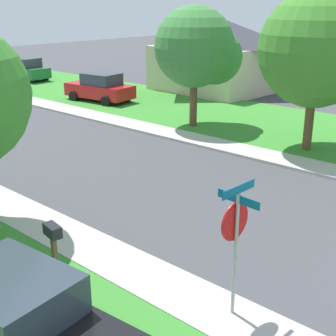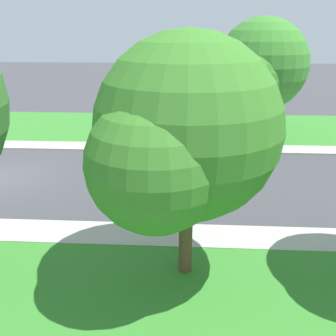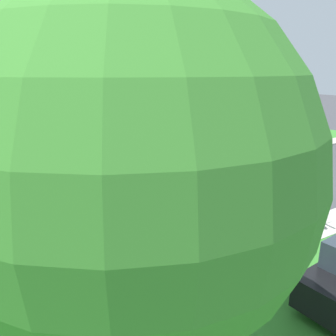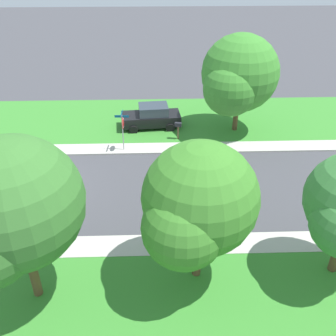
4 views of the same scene
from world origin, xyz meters
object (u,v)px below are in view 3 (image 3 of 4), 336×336
stop_sign_near_corner (280,125)px  tree_across_right (138,172)px  tree_corner_large (185,88)px  stop_sign_far_corner (306,183)px  mailbox (259,251)px  tree_sidewalk_near (95,103)px

stop_sign_near_corner → tree_across_right: 20.94m
tree_corner_large → tree_across_right: 18.13m
stop_sign_far_corner → mailbox: bearing=111.6°
tree_corner_large → tree_across_right: bearing=144.0°
tree_sidewalk_near → mailbox: 13.09m
stop_sign_far_corner → tree_corner_large: size_ratio=0.39×
stop_sign_far_corner → tree_across_right: size_ratio=0.40×
stop_sign_far_corner → tree_corner_large: tree_corner_large is taller
tree_across_right → stop_sign_near_corner: bearing=-55.2°
stop_sign_far_corner → tree_sidewalk_near: tree_sidewalk_near is taller
tree_corner_large → tree_across_right: (-14.67, 10.65, -0.35)m
tree_across_right → mailbox: tree_across_right is taller
tree_across_right → mailbox: bearing=-75.6°
stop_sign_near_corner → tree_across_right: bearing=124.8°
stop_sign_near_corner → tree_across_right: size_ratio=0.40×
stop_sign_far_corner → tree_sidewalk_near: size_ratio=0.44×
tree_across_right → tree_sidewalk_near: bearing=-16.6°
tree_sidewalk_near → stop_sign_near_corner: bearing=-98.4°
tree_sidewalk_near → tree_across_right: 14.40m
stop_sign_far_corner → mailbox: (-1.45, 3.68, -0.88)m
tree_across_right → tree_corner_large: bearing=-36.0°
tree_corner_large → mailbox: bearing=154.1°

